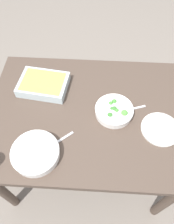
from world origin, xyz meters
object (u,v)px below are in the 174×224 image
Objects in this scene: broccoli_bowl at (114,111)px; spoon_by_broccoli at (128,110)px; side_plate at (160,129)px; spoon_by_stew at (56,143)px; baking_dish at (43,84)px; stew_bowl at (36,153)px.

broccoli_bowl is 1.31× the size of spoon_by_broccoli.
broccoli_bowl reaches higher than spoon_by_broccoli.
side_plate is at bearing -34.63° from spoon_by_broccoli.
spoon_by_stew is (-0.32, -0.21, -0.03)m from broccoli_bowl.
spoon_by_stew is at bearing -71.48° from baking_dish.
side_plate is 1.28× the size of spoon_by_broccoli.
side_plate is at bearing 16.22° from stew_bowl.
stew_bowl is at bearing -85.23° from baking_dish.
stew_bowl is 1.71× the size of spoon_by_stew.
stew_bowl is 1.12× the size of broccoli_bowl.
stew_bowl reaches higher than spoon_by_broccoli.
baking_dish is 1.89× the size of spoon_by_broccoli.
broccoli_bowl is 1.54× the size of spoon_by_stew.
stew_bowl is 0.50m from broccoli_bowl.
side_plate is 0.22m from spoon_by_broccoli.
stew_bowl is 0.47m from baking_dish.
side_plate is 1.49× the size of spoon_by_stew.
baking_dish is 2.21× the size of spoon_by_stew.
broccoli_bowl is at bearing 34.13° from spoon_by_stew.
baking_dish reaches higher than spoon_by_stew.
broccoli_bowl reaches higher than spoon_by_stew.
side_plate reaches higher than spoon_by_stew.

